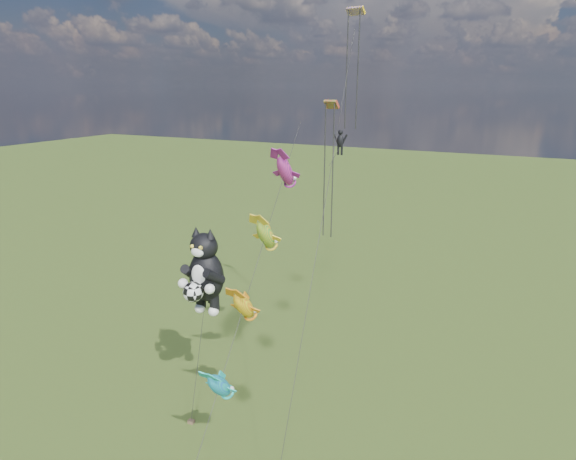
% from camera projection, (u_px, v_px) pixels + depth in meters
% --- Properties ---
extents(ground, '(300.00, 300.00, 0.00)m').
position_uv_depth(ground, '(105.00, 456.00, 28.45)').
color(ground, '#243C0F').
extents(cat_kite_rig, '(2.72, 4.24, 12.43)m').
position_uv_depth(cat_kite_rig, '(204.00, 271.00, 31.02)').
color(cat_kite_rig, brown).
rests_on(cat_kite_rig, ground).
extents(fish_windsock_rig, '(1.27, 15.96, 18.70)m').
position_uv_depth(fish_windsock_rig, '(255.00, 270.00, 28.54)').
color(fish_windsock_rig, brown).
rests_on(fish_windsock_rig, ground).
extents(parafoil_rig, '(3.16, 17.33, 26.01)m').
position_uv_depth(parafoil_rig, '(340.00, 130.00, 31.93)').
color(parafoil_rig, brown).
rests_on(parafoil_rig, ground).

